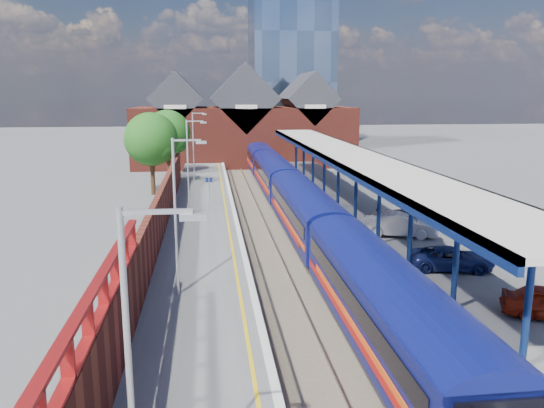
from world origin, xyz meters
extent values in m
plane|color=#5B5B5E|center=(0.00, 30.00, 0.00)|extent=(240.00, 240.00, 0.00)
cube|color=#473D33|center=(0.00, 20.00, 0.03)|extent=(6.00, 76.00, 0.06)
cube|color=slate|center=(-2.22, 20.00, 0.12)|extent=(0.07, 76.00, 0.14)
cube|color=slate|center=(-0.78, 20.00, 0.12)|extent=(0.07, 76.00, 0.14)
cube|color=slate|center=(0.78, 20.00, 0.12)|extent=(0.07, 76.00, 0.14)
cube|color=slate|center=(2.22, 20.00, 0.12)|extent=(0.07, 76.00, 0.14)
cube|color=#565659|center=(-5.50, 20.00, 0.50)|extent=(5.00, 76.00, 1.00)
cube|color=#565659|center=(6.00, 20.00, 0.50)|extent=(6.00, 76.00, 1.00)
cube|color=silver|center=(-3.15, 20.00, 1.02)|extent=(0.30, 76.00, 0.05)
cube|color=silver|center=(3.15, 20.00, 1.02)|extent=(0.30, 76.00, 0.05)
cube|color=yellow|center=(-3.75, 20.00, 1.01)|extent=(0.14, 76.00, 0.01)
cube|color=#0C1259|center=(1.50, 1.43, 1.90)|extent=(2.84, 16.01, 2.50)
cube|color=#0C1259|center=(1.50, 1.43, 3.15)|extent=(2.84, 16.01, 0.60)
cube|color=#0C1259|center=(1.50, 18.03, 1.90)|extent=(2.84, 16.01, 2.50)
cube|color=#0C1259|center=(1.50, 18.03, 3.15)|extent=(2.84, 16.01, 0.60)
cube|color=#0C1259|center=(1.50, 34.63, 1.90)|extent=(2.84, 16.01, 2.50)
cube|color=#0C1259|center=(1.50, 34.63, 3.15)|extent=(2.84, 16.01, 0.60)
cube|color=#0C1259|center=(1.50, 51.23, 1.90)|extent=(2.84, 16.01, 2.50)
cube|color=#0C1259|center=(1.50, 51.23, 3.15)|extent=(2.84, 16.01, 0.60)
cube|color=black|center=(0.08, 26.33, 2.35)|extent=(0.04, 60.54, 0.70)
cube|color=#FF5610|center=(0.07, 26.33, 1.55)|extent=(0.03, 55.27, 0.30)
cube|color=#B80E0C|center=(0.06, 26.33, 1.30)|extent=(0.03, 55.27, 0.30)
cube|color=black|center=(1.50, 56.83, 0.30)|extent=(2.00, 2.40, 0.60)
cylinder|color=navy|center=(5.00, -2.00, 3.10)|extent=(0.24, 0.24, 4.20)
cylinder|color=navy|center=(5.00, 3.00, 3.10)|extent=(0.24, 0.24, 4.20)
cylinder|color=navy|center=(5.00, 8.00, 3.10)|extent=(0.24, 0.24, 4.20)
cylinder|color=navy|center=(5.00, 13.00, 3.10)|extent=(0.24, 0.24, 4.20)
cylinder|color=navy|center=(5.00, 18.00, 3.10)|extent=(0.24, 0.24, 4.20)
cylinder|color=navy|center=(5.00, 23.00, 3.10)|extent=(0.24, 0.24, 4.20)
cylinder|color=navy|center=(5.00, 28.00, 3.10)|extent=(0.24, 0.24, 4.20)
cylinder|color=navy|center=(5.00, 33.00, 3.10)|extent=(0.24, 0.24, 4.20)
cylinder|color=navy|center=(5.00, 38.00, 3.10)|extent=(0.24, 0.24, 4.20)
cylinder|color=navy|center=(5.00, 43.00, 3.10)|extent=(0.24, 0.24, 4.20)
cube|color=beige|center=(5.50, 22.00, 5.35)|extent=(4.50, 52.00, 0.25)
cube|color=navy|center=(3.35, 22.00, 5.20)|extent=(0.20, 52.00, 0.55)
cube|color=navy|center=(7.65, 22.00, 5.20)|extent=(0.20, 52.00, 0.55)
cylinder|color=#A5A8AA|center=(-6.50, -8.00, 4.50)|extent=(0.12, 0.12, 7.00)
cube|color=#A5A8AA|center=(-5.90, -8.00, 7.90)|extent=(1.20, 0.08, 0.08)
cube|color=#A5A8AA|center=(-5.30, -8.00, 7.80)|extent=(0.45, 0.18, 0.12)
cylinder|color=#A5A8AA|center=(-6.50, 6.00, 4.50)|extent=(0.12, 0.12, 7.00)
cube|color=#A5A8AA|center=(-5.90, 6.00, 7.90)|extent=(1.20, 0.08, 0.08)
cube|color=#A5A8AA|center=(-5.30, 6.00, 7.80)|extent=(0.45, 0.18, 0.12)
cylinder|color=#A5A8AA|center=(-6.50, 22.00, 4.50)|extent=(0.12, 0.12, 7.00)
cube|color=#A5A8AA|center=(-5.90, 22.00, 7.90)|extent=(1.20, 0.08, 0.08)
cube|color=#A5A8AA|center=(-5.30, 22.00, 7.80)|extent=(0.45, 0.18, 0.12)
cylinder|color=#A5A8AA|center=(-6.50, 38.00, 4.50)|extent=(0.12, 0.12, 7.00)
cube|color=#A5A8AA|center=(-5.90, 38.00, 7.90)|extent=(1.20, 0.08, 0.08)
cube|color=#A5A8AA|center=(-5.30, 38.00, 7.80)|extent=(0.45, 0.18, 0.12)
cylinder|color=#A5A8AA|center=(-5.00, 24.00, 2.25)|extent=(0.08, 0.08, 2.50)
cube|color=#0C194C|center=(-5.00, 24.00, 3.30)|extent=(0.55, 0.06, 0.35)
cube|color=maroon|center=(-8.10, 14.00, 2.40)|extent=(0.35, 50.00, 2.80)
cube|color=maroon|center=(-8.10, -3.00, 4.80)|extent=(0.30, 15.00, 0.12)
cube|color=maroon|center=(-8.10, -3.00, 3.85)|extent=(0.30, 15.00, 0.12)
cube|color=maroon|center=(-8.10, -6.00, 4.30)|extent=(0.30, 0.12, 1.00)
cube|color=maroon|center=(-8.10, -4.00, 4.30)|extent=(0.30, 0.12, 1.00)
cube|color=maroon|center=(-8.10, -2.00, 4.30)|extent=(0.30, 0.12, 1.00)
cube|color=maroon|center=(-8.10, 0.00, 4.30)|extent=(0.30, 0.12, 1.00)
cube|color=maroon|center=(-8.10, 2.00, 4.30)|extent=(0.30, 0.12, 1.00)
cube|color=maroon|center=(-8.10, 4.00, 4.30)|extent=(0.30, 0.12, 1.00)
cube|color=maroon|center=(0.00, 58.00, 4.00)|extent=(30.00, 12.00, 8.00)
cube|color=#232328|center=(-9.00, 58.00, 9.20)|extent=(7.13, 12.00, 7.13)
cube|color=#232328|center=(0.00, 58.00, 9.20)|extent=(9.16, 12.00, 9.16)
cube|color=#232328|center=(9.00, 58.00, 9.20)|extent=(7.13, 12.00, 7.13)
cube|color=beige|center=(-9.00, 51.95, 8.20)|extent=(2.80, 0.15, 0.50)
cube|color=beige|center=(0.00, 51.95, 8.20)|extent=(2.80, 0.15, 0.50)
cube|color=beige|center=(9.00, 51.95, 8.20)|extent=(2.80, 0.15, 0.50)
cube|color=#485D7C|center=(10.00, 80.00, 20.00)|extent=(14.00, 14.00, 40.00)
cylinder|color=#382314|center=(-10.50, 36.00, 2.00)|extent=(0.44, 0.44, 4.00)
sphere|color=#134913|center=(-10.50, 36.00, 5.50)|extent=(5.20, 5.20, 5.20)
sphere|color=#134913|center=(-9.70, 35.50, 4.80)|extent=(3.20, 3.20, 3.20)
cylinder|color=#382314|center=(-9.50, 44.00, 2.00)|extent=(0.44, 0.44, 4.00)
sphere|color=#134913|center=(-9.50, 44.00, 5.50)|extent=(5.20, 5.20, 5.20)
sphere|color=#134913|center=(-8.70, 43.50, 4.80)|extent=(3.20, 3.20, 3.20)
imported|color=silver|center=(6.85, 14.40, 1.74)|extent=(4.79, 2.94, 1.49)
imported|color=black|center=(8.23, 16.05, 1.64)|extent=(4.56, 2.27, 1.27)
imported|color=navy|center=(7.23, 7.85, 1.58)|extent=(4.48, 2.80, 1.15)
camera|label=1|loc=(-5.02, -16.78, 9.83)|focal=35.00mm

